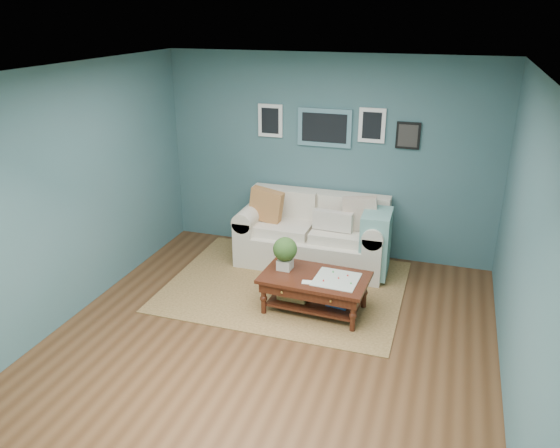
% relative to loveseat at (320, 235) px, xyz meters
% --- Properties ---
extents(room_shell, '(5.00, 5.02, 2.70)m').
position_rel_loveseat_xyz_m(room_shell, '(-0.03, -1.97, 0.94)').
color(room_shell, brown).
rests_on(room_shell, ground).
extents(area_rug, '(2.83, 2.27, 0.01)m').
position_rel_loveseat_xyz_m(area_rug, '(-0.23, -0.76, -0.41)').
color(area_rug, brown).
rests_on(area_rug, ground).
extents(loveseat, '(1.99, 0.91, 1.03)m').
position_rel_loveseat_xyz_m(loveseat, '(0.00, 0.00, 0.00)').
color(loveseat, '#F4E7CF').
rests_on(loveseat, ground).
extents(coffee_table, '(1.21, 0.75, 0.82)m').
position_rel_loveseat_xyz_m(coffee_table, '(0.19, -1.22, -0.05)').
color(coffee_table, black).
rests_on(coffee_table, ground).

